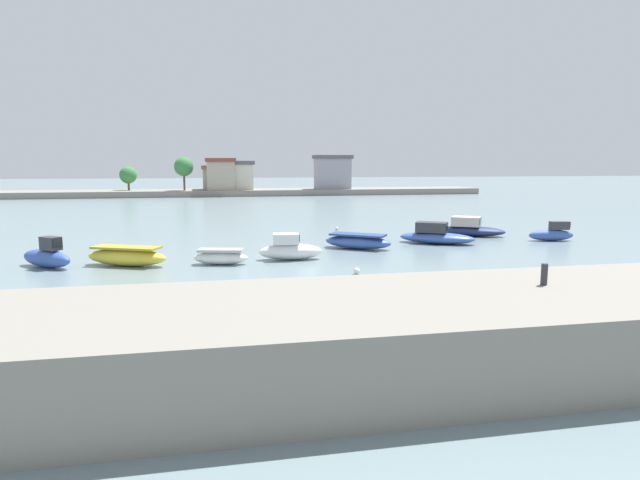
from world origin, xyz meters
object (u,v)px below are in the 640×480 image
(moored_boat_1, at_px, (47,257))
(mooring_buoy_1, at_px, (357,271))
(moored_boat_4, at_px, (290,249))
(mooring_buoy_2, at_px, (337,228))
(moored_boat_8, at_px, (552,234))
(moored_boat_5, at_px, (358,241))
(mooring_bollard, at_px, (544,274))
(moored_boat_6, at_px, (436,236))
(moored_boat_3, at_px, (221,257))
(moored_boat_7, at_px, (470,229))
(moored_boat_2, at_px, (127,256))

(moored_boat_1, relative_size, mooring_buoy_1, 10.17)
(moored_boat_4, height_order, mooring_buoy_2, moored_boat_4)
(moored_boat_1, relative_size, mooring_buoy_2, 12.48)
(moored_boat_1, bearing_deg, moored_boat_8, 45.39)
(moored_boat_5, xyz_separation_m, moored_boat_8, (15.83, 0.73, 0.04))
(moored_boat_5, distance_m, moored_boat_8, 15.85)
(mooring_bollard, bearing_deg, moored_boat_1, 137.11)
(mooring_bollard, height_order, mooring_buoy_2, mooring_bollard)
(mooring_bollard, height_order, moored_boat_6, mooring_bollard)
(moored_boat_6, bearing_deg, moored_boat_5, -137.83)
(moored_boat_3, xyz_separation_m, mooring_buoy_2, (10.43, 14.49, -0.29))
(mooring_bollard, height_order, moored_boat_3, mooring_bollard)
(mooring_bollard, bearing_deg, moored_boat_6, 74.38)
(moored_boat_8, xyz_separation_m, mooring_buoy_1, (-18.19, -9.14, -0.37))
(moored_boat_7, height_order, mooring_buoy_2, moored_boat_7)
(moored_boat_1, distance_m, moored_boat_4, 14.12)
(moored_boat_3, relative_size, mooring_buoy_1, 9.41)
(moored_boat_4, bearing_deg, moored_boat_1, -176.39)
(moored_boat_5, bearing_deg, moored_boat_1, -136.95)
(mooring_bollard, height_order, moored_boat_1, mooring_bollard)
(moored_boat_1, height_order, moored_boat_5, moored_boat_1)
(moored_boat_5, bearing_deg, moored_boat_3, -122.88)
(moored_boat_1, height_order, moored_boat_8, moored_boat_1)
(moored_boat_2, height_order, moored_boat_7, moored_boat_7)
(mooring_bollard, xyz_separation_m, mooring_buoy_1, (-2.49, 12.82, -2.40))
(moored_boat_2, bearing_deg, moored_boat_8, 31.36)
(moored_boat_3, distance_m, moored_boat_8, 25.84)
(moored_boat_7, relative_size, mooring_buoy_1, 15.70)
(moored_boat_3, xyz_separation_m, moored_boat_7, (20.46, 8.73, 0.15))
(moored_boat_5, bearing_deg, mooring_buoy_2, 119.18)
(moored_boat_1, bearing_deg, moored_boat_3, 33.45)
(moored_boat_3, height_order, moored_boat_5, moored_boat_5)
(moored_boat_7, bearing_deg, moored_boat_5, -124.49)
(mooring_buoy_2, bearing_deg, moored_boat_7, -29.84)
(moored_boat_3, bearing_deg, moored_boat_6, 31.65)
(moored_boat_6, distance_m, moored_boat_7, 5.66)
(moored_boat_4, bearing_deg, moored_boat_5, 36.65)
(moored_boat_4, bearing_deg, moored_boat_3, -165.34)
(moored_boat_8, bearing_deg, moored_boat_3, -160.20)
(moored_boat_7, bearing_deg, moored_boat_1, -133.26)
(mooring_bollard, xyz_separation_m, moored_boat_6, (6.28, 22.45, -2.01))
(moored_boat_6, bearing_deg, mooring_bollard, -74.16)
(moored_boat_1, distance_m, moored_boat_8, 35.44)
(moored_boat_7, bearing_deg, mooring_bollard, -80.18)
(moored_boat_6, xyz_separation_m, moored_boat_8, (9.43, -0.48, -0.02))
(moored_boat_8, distance_m, mooring_buoy_1, 20.36)
(moored_boat_2, height_order, moored_boat_3, moored_boat_2)
(mooring_buoy_2, bearing_deg, moored_boat_2, -138.89)
(moored_boat_1, height_order, moored_boat_4, moored_boat_1)
(mooring_bollard, relative_size, moored_boat_2, 0.13)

